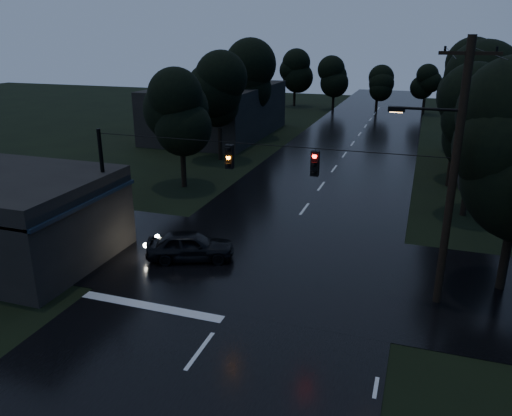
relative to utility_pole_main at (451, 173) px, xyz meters
The scene contains 14 objects.
main_road 21.06m from the utility_pole_main, 111.30° to the left, with size 12.00×120.00×0.02m, color black.
cross_street 9.14m from the utility_pole_main, behind, with size 60.00×9.00×0.02m, color black.
building_far_left 36.15m from the utility_pole_main, 126.44° to the left, with size 10.00×16.00×5.00m, color black.
utility_pole_main is the anchor object (origin of this frame).
utility_pole_far 17.08m from the utility_pole_main, 87.00° to the left, with size 2.00×0.30×7.50m.
anchor_pole_left 15.08m from the utility_pole_main, behind, with size 0.18×0.18×6.00m, color black.
span_signals 6.85m from the utility_pole_main, behind, with size 15.00×0.37×1.12m.
tree_left_a 19.76m from the utility_pole_main, 146.16° to the left, with size 3.92×3.92×8.26m.
tree_left_b 25.50m from the utility_pole_main, 131.84° to the left, with size 4.20×4.20×8.85m.
tree_left_c 33.94m from the utility_pole_main, 121.27° to the left, with size 4.48×4.48×9.44m.
tree_right_a 11.12m from the utility_pole_main, 81.77° to the left, with size 4.20×4.20×8.85m.
tree_right_b 19.14m from the utility_pole_main, 83.42° to the left, with size 4.48×4.48×9.44m.
tree_right_c 29.16m from the utility_pole_main, 84.50° to the left, with size 4.76×4.76×10.03m.
car 11.76m from the utility_pole_main, behind, with size 1.63×4.05×1.38m, color black.
Camera 1 is at (6.29, -7.77, 10.02)m, focal length 35.00 mm.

